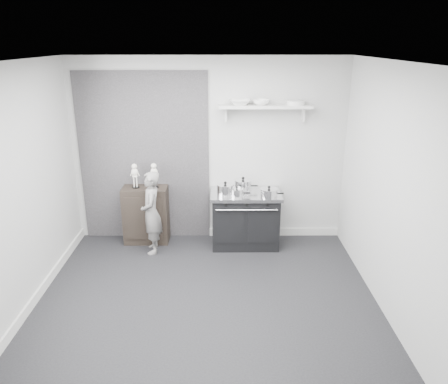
# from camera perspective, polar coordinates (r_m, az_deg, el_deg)

# --- Properties ---
(ground) EXTENTS (4.00, 4.00, 0.00)m
(ground) POSITION_cam_1_polar(r_m,az_deg,el_deg) (5.31, -2.36, -13.81)
(ground) COLOR black
(ground) RESTS_ON ground
(room_shell) EXTENTS (4.02, 3.62, 2.71)m
(room_shell) POSITION_cam_1_polar(r_m,az_deg,el_deg) (4.77, -3.64, 3.94)
(room_shell) COLOR #B4B5B2
(room_shell) RESTS_ON ground
(wall_shelf) EXTENTS (1.30, 0.26, 0.24)m
(wall_shelf) POSITION_cam_1_polar(r_m,az_deg,el_deg) (6.22, 5.42, 10.97)
(wall_shelf) COLOR silver
(wall_shelf) RESTS_ON room_shell
(stove) EXTENTS (1.01, 0.63, 0.81)m
(stove) POSITION_cam_1_polar(r_m,az_deg,el_deg) (6.43, 2.79, -3.50)
(stove) COLOR black
(stove) RESTS_ON ground
(side_cabinet) EXTENTS (0.65, 0.38, 0.85)m
(side_cabinet) POSITION_cam_1_polar(r_m,az_deg,el_deg) (6.64, -10.11, -2.91)
(side_cabinet) COLOR black
(side_cabinet) RESTS_ON ground
(child) EXTENTS (0.34, 0.47, 1.19)m
(child) POSITION_cam_1_polar(r_m,az_deg,el_deg) (6.23, -9.46, -2.69)
(child) COLOR slate
(child) RESTS_ON ground
(pot_front_left) EXTENTS (0.33, 0.24, 0.20)m
(pot_front_left) POSITION_cam_1_polar(r_m,az_deg,el_deg) (6.16, 0.18, 0.32)
(pot_front_left) COLOR white
(pot_front_left) RESTS_ON stove
(pot_back_left) EXTENTS (0.34, 0.26, 0.21)m
(pot_back_left) POSITION_cam_1_polar(r_m,az_deg,el_deg) (6.35, 2.50, 0.90)
(pot_back_left) COLOR white
(pot_back_left) RESTS_ON stove
(pot_front_right) EXTENTS (0.33, 0.24, 0.17)m
(pot_front_right) POSITION_cam_1_polar(r_m,az_deg,el_deg) (6.12, 5.89, -0.11)
(pot_front_right) COLOR white
(pot_front_right) RESTS_ON stove
(pot_front_center) EXTENTS (0.28, 0.19, 0.15)m
(pot_front_center) POSITION_cam_1_polar(r_m,az_deg,el_deg) (6.12, 1.72, -0.06)
(pot_front_center) COLOR white
(pot_front_center) RESTS_ON stove
(skeleton_full) EXTENTS (0.12, 0.07, 0.42)m
(skeleton_full) POSITION_cam_1_polar(r_m,az_deg,el_deg) (6.45, -11.57, 2.32)
(skeleton_full) COLOR white
(skeleton_full) RESTS_ON side_cabinet
(skeleton_torso) EXTENTS (0.12, 0.08, 0.42)m
(skeleton_torso) POSITION_cam_1_polar(r_m,az_deg,el_deg) (6.40, -9.11, 2.38)
(skeleton_torso) COLOR white
(skeleton_torso) RESTS_ON side_cabinet
(bowl_large) EXTENTS (0.30, 0.30, 0.07)m
(bowl_large) POSITION_cam_1_polar(r_m,az_deg,el_deg) (6.18, 2.10, 11.63)
(bowl_large) COLOR white
(bowl_large) RESTS_ON wall_shelf
(bowl_small) EXTENTS (0.24, 0.24, 0.07)m
(bowl_small) POSITION_cam_1_polar(r_m,az_deg,el_deg) (6.19, 4.85, 11.60)
(bowl_small) COLOR white
(bowl_small) RESTS_ON wall_shelf
(plate_stack) EXTENTS (0.25, 0.25, 0.06)m
(plate_stack) POSITION_cam_1_polar(r_m,az_deg,el_deg) (6.26, 9.36, 11.43)
(plate_stack) COLOR silver
(plate_stack) RESTS_ON wall_shelf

